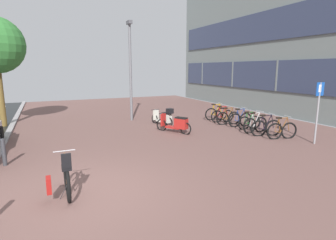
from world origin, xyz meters
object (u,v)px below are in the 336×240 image
Objects in this scene: bicycle_foreground at (65,179)px; bicycle_rack_03 at (249,122)px; bicycle_rack_00 at (282,131)px; bollard_far at (4,152)px; bicycle_rack_02 at (255,125)px; scooter_mid at (164,117)px; lamp_post at (130,66)px; bicycle_rack_01 at (266,128)px; parking_sign at (318,106)px; bicycle_rack_06 at (222,116)px; bicycle_rack_07 at (216,114)px; bicycle_rack_04 at (240,120)px; scooter_near at (176,124)px; bicycle_rack_05 at (228,118)px.

bicycle_rack_03 is at bearing 23.43° from bicycle_foreground.
bollard_far is (-9.98, 1.15, 0.06)m from bicycle_rack_00.
bicycle_rack_00 is at bearing -90.88° from bicycle_rack_03.
bicycle_rack_03 is at bearing 70.38° from bicycle_rack_02.
bicycle_rack_00 is 5.52m from scooter_mid.
lamp_post is (4.08, 8.20, 2.57)m from bicycle_foreground.
bicycle_rack_01 is 0.99× the size of bicycle_rack_02.
scooter_mid is 3.47m from lamp_post.
bicycle_rack_01 is (-0.21, 0.66, 0.01)m from bicycle_rack_00.
parking_sign is at bearing -54.56° from scooter_mid.
bicycle_rack_03 is 10.05m from bollard_far.
scooter_mid is (-3.24, 0.42, 0.09)m from bicycle_rack_06.
bicycle_rack_02 reaches higher than bicycle_rack_00.
bicycle_rack_02 is at bearing 20.08° from bicycle_foreground.
scooter_mid is at bearing 129.74° from bicycle_rack_01.
bicycle_rack_01 is 1.01× the size of bicycle_rack_07.
bicycle_foreground is at bearing -152.93° from bicycle_rack_04.
bicycle_rack_06 is 0.67m from bicycle_rack_07.
bicycle_foreground is at bearing -62.11° from bollard_far.
bicycle_rack_00 is at bearing -81.17° from bicycle_rack_02.
scooter_near is 5.68m from parking_sign.
bicycle_rack_05 is at bearing 93.34° from bicycle_rack_00.
parking_sign is at bearing 3.91° from bicycle_foreground.
scooter_near is at bearing 167.68° from bicycle_rack_03.
scooter_mid reaches higher than scooter_near.
bicycle_rack_02 is 0.71m from bicycle_rack_03.
bicycle_foreground is at bearing -159.92° from bicycle_rack_02.
bicycle_rack_03 is 6.85m from lamp_post.
bollard_far is (-1.50, 2.84, 0.01)m from bicycle_foreground.
bicycle_rack_05 is at bearing 99.95° from parking_sign.
bicycle_rack_04 is 1.34m from bicycle_rack_06.
scooter_mid reaches higher than bicycle_rack_03.
bicycle_rack_06 is 0.25× the size of lamp_post.
bicycle_rack_04 is 3.51m from scooter_near.
bicycle_rack_06 is 0.79× the size of scooter_near.
bicycle_foreground is 9.52m from lamp_post.
bicycle_rack_03 is 0.75× the size of scooter_mid.
bollard_far is at bearing -171.41° from bicycle_rack_04.
bicycle_rack_01 is 1.05× the size of bicycle_rack_06.
bicycle_rack_00 reaches higher than bicycle_rack_06.
scooter_mid is at bearing 49.83° from bicycle_foreground.
bicycle_rack_07 reaches higher than bicycle_rack_05.
lamp_post is (-0.92, 3.75, 2.57)m from scooter_near.
bicycle_rack_07 reaches higher than bicycle_rack_06.
bicycle_rack_06 is 0.56× the size of parking_sign.
parking_sign is (3.90, -5.49, 1.03)m from scooter_mid.
bollard_far is (-10.01, -0.85, 0.08)m from bicycle_rack_03.
bicycle_foreground is 8.60m from bicycle_rack_01.
bollard_far is (-5.59, -5.36, -2.56)m from lamp_post.
parking_sign is 10.84m from bollard_far.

